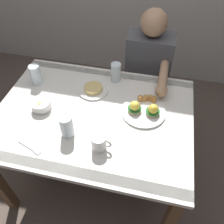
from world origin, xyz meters
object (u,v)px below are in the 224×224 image
at_px(water_glass_extra, 116,73).
at_px(diner_person, 148,72).
at_px(water_glass_near, 67,127).
at_px(fork, 31,148).
at_px(fruit_bowl, 41,105).
at_px(coffee_mug, 99,142).
at_px(water_glass_far, 36,75).
at_px(eggs_benedict_plate, 144,110).
at_px(dining_table, 94,124).
at_px(side_plate, 93,89).

bearing_deg(water_glass_extra, diner_person, 51.53).
distance_m(water_glass_near, water_glass_extra, 0.55).
bearing_deg(water_glass_extra, fork, -115.83).
relative_size(fruit_bowl, fork, 0.79).
bearing_deg(coffee_mug, water_glass_far, 142.38).
xyz_separation_m(fruit_bowl, water_glass_extra, (0.39, 0.37, 0.03)).
distance_m(eggs_benedict_plate, water_glass_extra, 0.36).
relative_size(dining_table, eggs_benedict_plate, 4.44).
bearing_deg(side_plate, dining_table, -74.93).
bearing_deg(water_glass_far, dining_table, -23.39).
bearing_deg(side_plate, coffee_mug, -69.94).
xyz_separation_m(fruit_bowl, coffee_mug, (0.43, -0.20, 0.02)).
height_order(eggs_benedict_plate, fork, eggs_benedict_plate).
relative_size(coffee_mug, water_glass_far, 0.82).
distance_m(coffee_mug, water_glass_near, 0.20).
xyz_separation_m(dining_table, coffee_mug, (0.10, -0.23, 0.16)).
xyz_separation_m(fork, water_glass_extra, (0.32, 0.67, 0.06)).
bearing_deg(eggs_benedict_plate, water_glass_extra, 130.91).
bearing_deg(water_glass_far, water_glass_near, -46.37).
relative_size(coffee_mug, fork, 0.73).
bearing_deg(water_glass_far, coffee_mug, -37.62).
height_order(water_glass_near, water_glass_extra, water_glass_near).
height_order(water_glass_far, side_plate, water_glass_far).
xyz_separation_m(fork, diner_person, (0.53, 0.92, -0.09)).
bearing_deg(fork, water_glass_extra, 64.17).
bearing_deg(eggs_benedict_plate, fruit_bowl, -170.22).
height_order(dining_table, coffee_mug, coffee_mug).
distance_m(fork, diner_person, 1.07).
height_order(fruit_bowl, diner_person, diner_person).
xyz_separation_m(dining_table, water_glass_near, (-0.09, -0.18, 0.17)).
bearing_deg(water_glass_extra, water_glass_far, -164.19).
bearing_deg(eggs_benedict_plate, water_glass_far, 170.96).
distance_m(water_glass_extra, diner_person, 0.36).
xyz_separation_m(eggs_benedict_plate, diner_person, (-0.03, 0.52, -0.11)).
height_order(coffee_mug, water_glass_extra, water_glass_extra).
xyz_separation_m(water_glass_extra, diner_person, (0.20, 0.26, -0.15)).
bearing_deg(diner_person, water_glass_near, -114.88).
distance_m(eggs_benedict_plate, fork, 0.68).
distance_m(water_glass_far, water_glass_extra, 0.54).
bearing_deg(coffee_mug, side_plate, 110.06).
relative_size(fork, diner_person, 0.13).
distance_m(fruit_bowl, water_glass_near, 0.28).
bearing_deg(water_glass_extra, water_glass_near, -106.86).
distance_m(dining_table, water_glass_near, 0.26).
xyz_separation_m(water_glass_extra, side_plate, (-0.12, -0.15, -0.04)).
height_order(dining_table, side_plate, side_plate).
relative_size(water_glass_near, water_glass_extra, 1.04).
bearing_deg(fork, dining_table, 51.64).
height_order(coffee_mug, fork, coffee_mug).
xyz_separation_m(water_glass_far, side_plate, (0.40, 0.00, -0.05)).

